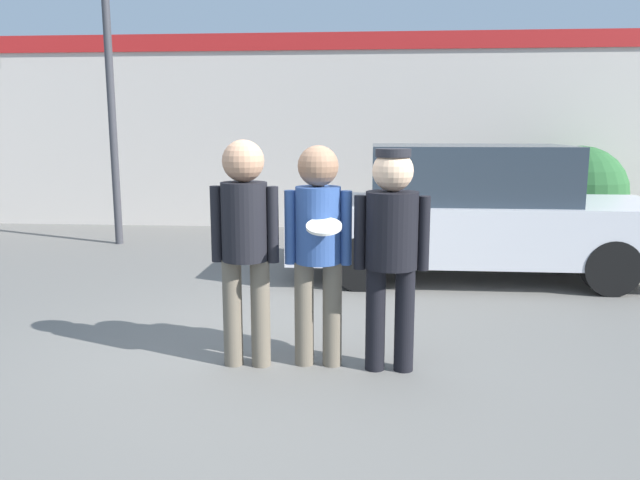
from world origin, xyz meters
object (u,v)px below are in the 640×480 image
Objects in this scene: person_middle_with_frisbee at (318,237)px; person_right at (392,239)px; person_left at (245,233)px; parked_car_near at (472,213)px; shrub at (578,193)px.

person_middle_with_frisbee is 1.01× the size of person_right.
parked_car_near is at bearing 55.18° from person_left.
parked_car_near is at bearing 62.15° from person_middle_with_frisbee.
person_middle_with_frisbee is at bearing -117.85° from parked_car_near.
person_middle_with_frisbee is 1.11× the size of shrub.
person_middle_with_frisbee is at bearing -122.86° from shrub.
person_left reaches higher than person_right.
person_right is 1.09× the size of shrub.
person_left reaches higher than person_middle_with_frisbee.
shrub is at bearing 57.14° from person_middle_with_frisbee.
person_middle_with_frisbee is at bearing 173.58° from person_right.
parked_car_near is (1.64, 3.11, -0.23)m from person_middle_with_frisbee.
person_right is 0.38× the size of parked_car_near.
person_left is at bearing -126.28° from shrub.
parked_car_near is 3.51m from shrub.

